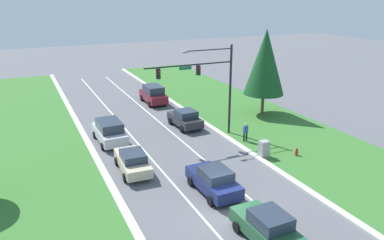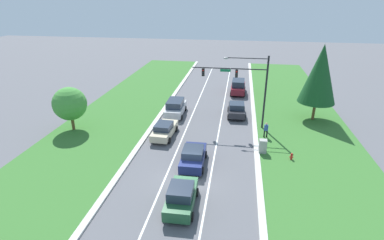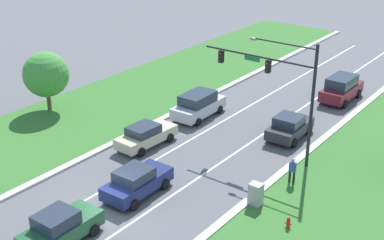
# 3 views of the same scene
# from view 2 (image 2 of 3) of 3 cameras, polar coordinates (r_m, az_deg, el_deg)

# --- Properties ---
(ground_plane) EXTENTS (160.00, 160.00, 0.00)m
(ground_plane) POSITION_cam_2_polar(r_m,az_deg,el_deg) (24.26, -0.97, -11.51)
(ground_plane) COLOR #5B5B60
(curb_strip_right) EXTENTS (0.50, 90.00, 0.15)m
(curb_strip_right) POSITION_cam_2_polar(r_m,az_deg,el_deg) (24.05, 12.73, -12.28)
(curb_strip_right) COLOR beige
(curb_strip_right) RESTS_ON ground_plane
(curb_strip_left) EXTENTS (0.50, 90.00, 0.15)m
(curb_strip_left) POSITION_cam_2_polar(r_m,az_deg,el_deg) (25.66, -13.69, -9.93)
(curb_strip_left) COLOR beige
(curb_strip_left) RESTS_ON ground_plane
(grass_verge_right) EXTENTS (10.00, 90.00, 0.08)m
(grass_verge_right) POSITION_cam_2_polar(r_m,az_deg,el_deg) (25.07, 25.05, -12.60)
(grass_verge_right) COLOR #38702D
(grass_verge_right) RESTS_ON ground_plane
(grass_verge_left) EXTENTS (10.00, 90.00, 0.08)m
(grass_verge_left) POSITION_cam_2_polar(r_m,az_deg,el_deg) (28.00, -23.78, -8.49)
(grass_verge_left) COLOR #38702D
(grass_verge_left) RESTS_ON ground_plane
(lane_stripe_inner_left) EXTENTS (0.14, 81.00, 0.01)m
(lane_stripe_inner_left) POSITION_cam_2_polar(r_m,az_deg,el_deg) (24.59, -5.18, -11.08)
(lane_stripe_inner_left) COLOR white
(lane_stripe_inner_left) RESTS_ON ground_plane
(lane_stripe_inner_right) EXTENTS (0.14, 81.00, 0.01)m
(lane_stripe_inner_right) POSITION_cam_2_polar(r_m,az_deg,el_deg) (24.06, 3.35, -11.86)
(lane_stripe_inner_right) COLOR white
(lane_stripe_inner_right) RESTS_ON ground_plane
(traffic_signal_mast) EXTENTS (7.91, 0.41, 7.99)m
(traffic_signal_mast) POSITION_cam_2_polar(r_m,az_deg,el_deg) (32.14, 9.99, 7.40)
(traffic_signal_mast) COLOR black
(traffic_signal_mast) RESTS_ON ground_plane
(burgundy_suv) EXTENTS (2.20, 4.75, 2.09)m
(burgundy_suv) POSITION_cam_2_polar(r_m,az_deg,el_deg) (45.12, 8.78, 6.30)
(burgundy_suv) COLOR maroon
(burgundy_suv) RESTS_ON ground_plane
(silver_suv) EXTENTS (2.27, 4.82, 1.93)m
(silver_suv) POSITION_cam_2_polar(r_m,az_deg,el_deg) (36.58, -3.17, 2.45)
(silver_suv) COLOR silver
(silver_suv) RESTS_ON ground_plane
(navy_sedan) EXTENTS (2.14, 4.42, 1.70)m
(navy_sedan) POSITION_cam_2_polar(r_m,az_deg,el_deg) (25.85, 0.23, -6.95)
(navy_sedan) COLOR navy
(navy_sedan) RESTS_ON ground_plane
(charcoal_sedan) EXTENTS (2.25, 4.20, 1.71)m
(charcoal_sedan) POSITION_cam_2_polar(r_m,az_deg,el_deg) (36.58, 8.48, 2.03)
(charcoal_sedan) COLOR #28282D
(charcoal_sedan) RESTS_ON ground_plane
(champagne_sedan) EXTENTS (2.13, 4.64, 1.56)m
(champagne_sedan) POSITION_cam_2_polar(r_m,az_deg,el_deg) (30.99, -5.28, -1.87)
(champagne_sedan) COLOR beige
(champagne_sedan) RESTS_ON ground_plane
(forest_sedan) EXTENTS (2.07, 4.25, 1.78)m
(forest_sedan) POSITION_cam_2_polar(r_m,az_deg,el_deg) (21.20, -2.06, -14.36)
(forest_sedan) COLOR #235633
(forest_sedan) RESTS_ON ground_plane
(utility_cabinet) EXTENTS (0.70, 0.60, 1.38)m
(utility_cabinet) POSITION_cam_2_polar(r_m,az_deg,el_deg) (28.51, 13.32, -4.96)
(utility_cabinet) COLOR #9E9E99
(utility_cabinet) RESTS_ON ground_plane
(pedestrian) EXTENTS (0.40, 0.24, 1.69)m
(pedestrian) POSITION_cam_2_polar(r_m,az_deg,el_deg) (31.48, 13.91, -1.78)
(pedestrian) COLOR black
(pedestrian) RESTS_ON ground_plane
(fire_hydrant) EXTENTS (0.34, 0.20, 0.70)m
(fire_hydrant) POSITION_cam_2_polar(r_m,az_deg,el_deg) (28.25, 18.42, -6.65)
(fire_hydrant) COLOR red
(fire_hydrant) RESTS_ON ground_plane
(conifer_near_right_tree) EXTENTS (4.12, 4.12, 8.83)m
(conifer_near_right_tree) POSITION_cam_2_polar(r_m,az_deg,el_deg) (36.49, 23.21, 8.07)
(conifer_near_right_tree) COLOR brown
(conifer_near_right_tree) RESTS_ON ground_plane
(oak_near_left_tree) EXTENTS (3.53, 3.53, 4.79)m
(oak_near_left_tree) POSITION_cam_2_polar(r_m,az_deg,el_deg) (34.14, -22.27, 2.87)
(oak_near_left_tree) COLOR brown
(oak_near_left_tree) RESTS_ON ground_plane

